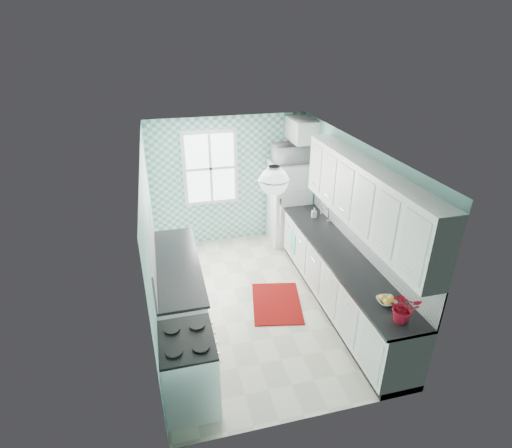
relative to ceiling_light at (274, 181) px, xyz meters
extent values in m
cube|color=beige|center=(0.00, 0.80, -2.33)|extent=(3.00, 4.40, 0.02)
cube|color=white|center=(0.00, 0.80, 0.19)|extent=(3.00, 4.40, 0.02)
cube|color=#7DB8AD|center=(0.00, 3.01, -1.07)|extent=(3.00, 0.02, 2.50)
cube|color=#7DB8AD|center=(0.00, -1.41, -1.07)|extent=(3.00, 0.02, 2.50)
cube|color=#7DB8AD|center=(-1.51, 0.80, -1.07)|extent=(0.02, 4.40, 2.50)
cube|color=#7DB8AD|center=(1.51, 0.80, -1.07)|extent=(0.02, 4.40, 2.50)
cube|color=#51AFA2|center=(0.00, 2.99, -1.07)|extent=(3.00, 0.01, 2.50)
cube|color=white|center=(-0.35, 2.96, -0.77)|extent=(1.04, 0.05, 1.44)
cube|color=white|center=(-0.35, 2.95, -0.77)|extent=(0.90, 0.02, 1.30)
cube|color=white|center=(1.49, 0.40, -1.13)|extent=(0.02, 3.60, 0.51)
cube|color=white|center=(-1.49, 0.73, -1.13)|extent=(0.02, 2.15, 0.51)
cube|color=white|center=(1.33, 0.20, -0.42)|extent=(0.33, 3.20, 0.90)
cube|color=white|center=(1.30, 2.63, -0.07)|extent=(0.40, 0.74, 0.40)
cylinder|color=silver|center=(0.00, 0.00, 0.16)|extent=(0.14, 0.14, 0.04)
cylinder|color=silver|center=(0.00, 0.00, 0.09)|extent=(0.02, 0.02, 0.12)
sphere|color=white|center=(0.00, 0.00, 0.00)|extent=(0.34, 0.34, 0.34)
cube|color=white|center=(1.20, 0.40, -1.87)|extent=(0.60, 3.60, 0.90)
cube|color=black|center=(1.19, 0.40, -1.40)|extent=(0.63, 3.60, 0.04)
cube|color=white|center=(-1.20, 0.73, -1.87)|extent=(0.60, 2.15, 0.90)
cube|color=black|center=(-1.19, 0.73, -1.40)|extent=(0.63, 2.15, 0.04)
cube|color=white|center=(1.11, 2.62, -1.49)|extent=(0.72, 0.68, 1.66)
cube|color=silver|center=(1.11, 2.28, -1.11)|extent=(0.71, 0.01, 0.02)
cube|color=silver|center=(0.82, 2.26, -0.91)|extent=(0.03, 0.03, 0.30)
cube|color=silver|center=(0.82, 2.26, -1.49)|extent=(0.03, 0.03, 0.54)
cube|color=white|center=(-1.20, -0.82, -1.86)|extent=(0.59, 0.75, 0.89)
cube|color=black|center=(-1.20, -0.82, -1.42)|extent=(0.59, 0.75, 0.03)
cube|color=black|center=(-0.90, -0.82, -1.81)|extent=(0.01, 0.50, 0.30)
cube|color=silver|center=(1.20, 1.39, -1.40)|extent=(0.56, 0.47, 0.12)
cylinder|color=silver|center=(1.40, 1.39, -1.20)|extent=(0.02, 0.02, 0.30)
torus|color=silver|center=(1.32, 1.39, -1.01)|extent=(0.16, 0.02, 0.16)
cube|color=maroon|center=(0.29, 0.66, -2.32)|extent=(0.95, 1.19, 0.02)
cube|color=#56BCB0|center=(0.89, 1.67, -1.84)|extent=(0.09, 0.25, 0.38)
imported|color=white|center=(1.20, -0.82, -1.35)|extent=(0.25, 0.25, 0.06)
imported|color=red|center=(1.20, -1.15, -1.20)|extent=(0.39, 0.36, 0.36)
imported|color=#9EB7CF|center=(1.25, 1.67, -1.29)|extent=(0.09, 0.09, 0.18)
imported|color=white|center=(1.11, 2.62, -0.49)|extent=(0.63, 0.43, 0.34)
camera|label=1|loc=(-1.28, -4.20, 1.62)|focal=28.00mm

